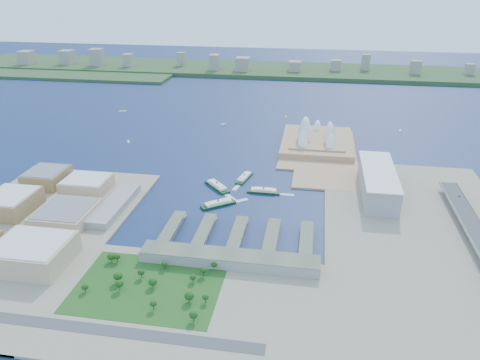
% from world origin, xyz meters
% --- Properties ---
extents(ground, '(3000.00, 3000.00, 0.00)m').
position_xyz_m(ground, '(0.00, 0.00, 0.00)').
color(ground, '#0F1E48').
rests_on(ground, ground).
extents(west_land, '(220.00, 390.00, 3.00)m').
position_xyz_m(west_land, '(-250.00, -105.00, 1.50)').
color(west_land, gray).
rests_on(west_land, ground).
extents(south_land, '(720.00, 180.00, 3.00)m').
position_xyz_m(south_land, '(0.00, -210.00, 1.50)').
color(south_land, gray).
rests_on(south_land, ground).
extents(east_land, '(240.00, 500.00, 3.00)m').
position_xyz_m(east_land, '(240.00, -50.00, 1.50)').
color(east_land, gray).
rests_on(east_land, ground).
extents(peninsula, '(135.00, 220.00, 3.00)m').
position_xyz_m(peninsula, '(107.50, 260.00, 1.50)').
color(peninsula, tan).
rests_on(peninsula, ground).
extents(far_shore, '(2200.00, 260.00, 12.00)m').
position_xyz_m(far_shore, '(0.00, 980.00, 6.00)').
color(far_shore, '#2D4926').
rests_on(far_shore, ground).
extents(opera_house, '(134.00, 180.00, 58.00)m').
position_xyz_m(opera_house, '(105.00, 280.00, 32.00)').
color(opera_house, white).
rests_on(opera_house, peninsula).
extents(toaster_building, '(45.00, 155.00, 35.00)m').
position_xyz_m(toaster_building, '(195.00, 80.00, 20.50)').
color(toaster_building, gray).
rests_on(toaster_building, east_land).
extents(west_buildings, '(200.00, 280.00, 27.00)m').
position_xyz_m(west_buildings, '(-250.00, -70.00, 16.50)').
color(west_buildings, olive).
rests_on(west_buildings, west_land).
extents(ferry_wharves, '(184.00, 90.00, 9.30)m').
position_xyz_m(ferry_wharves, '(14.00, -75.00, 4.65)').
color(ferry_wharves, '#4E5641').
rests_on(ferry_wharves, ground).
extents(terminal_building, '(200.00, 28.00, 12.00)m').
position_xyz_m(terminal_building, '(15.00, -135.00, 9.00)').
color(terminal_building, gray).
rests_on(terminal_building, south_land).
extents(park, '(150.00, 110.00, 16.00)m').
position_xyz_m(park, '(-60.00, -190.00, 11.00)').
color(park, '#194714').
rests_on(park, south_land).
extents(far_skyline, '(1900.00, 140.00, 55.00)m').
position_xyz_m(far_skyline, '(0.00, 960.00, 39.50)').
color(far_skyline, gray).
rests_on(far_skyline, far_shore).
extents(ferry_a, '(46.33, 49.12, 10.19)m').
position_xyz_m(ferry_a, '(-41.87, 65.11, 5.09)').
color(ferry_a, '#0C3216').
rests_on(ferry_a, ground).
extents(ferry_b, '(22.48, 50.06, 9.18)m').
position_xyz_m(ferry_b, '(-5.80, 104.28, 4.59)').
color(ferry_b, '#0C3216').
rests_on(ferry_b, ground).
extents(ferry_c, '(48.21, 40.56, 9.56)m').
position_xyz_m(ferry_c, '(-27.62, 7.43, 4.78)').
color(ferry_c, '#0C3216').
rests_on(ferry_c, ground).
extents(ferry_d, '(49.18, 13.13, 9.27)m').
position_xyz_m(ferry_d, '(30.28, 59.65, 4.63)').
color(ferry_d, '#0C3216').
rests_on(ferry_d, ground).
extents(boat_a, '(10.00, 14.66, 2.82)m').
position_xyz_m(boat_a, '(-254.72, 242.07, 1.41)').
color(boat_a, white).
rests_on(boat_a, ground).
extents(boat_b, '(11.03, 10.64, 3.07)m').
position_xyz_m(boat_b, '(-95.40, 381.61, 1.53)').
color(boat_b, white).
rests_on(boat_b, ground).
extents(boat_c, '(5.11, 11.59, 2.52)m').
position_xyz_m(boat_c, '(273.64, 400.84, 1.26)').
color(boat_c, white).
rests_on(boat_c, ground).
extents(boat_d, '(17.10, 6.21, 2.82)m').
position_xyz_m(boat_d, '(-350.13, 444.63, 1.41)').
color(boat_d, white).
rests_on(boat_d, ground).
extents(boat_e, '(3.32, 9.91, 2.42)m').
position_xyz_m(boat_e, '(33.49, 461.50, 1.21)').
color(boat_e, white).
rests_on(boat_e, ground).
extents(car_c, '(1.81, 4.44, 1.29)m').
position_xyz_m(car_c, '(304.00, 61.61, 15.49)').
color(car_c, slate).
rests_on(car_c, expressway).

